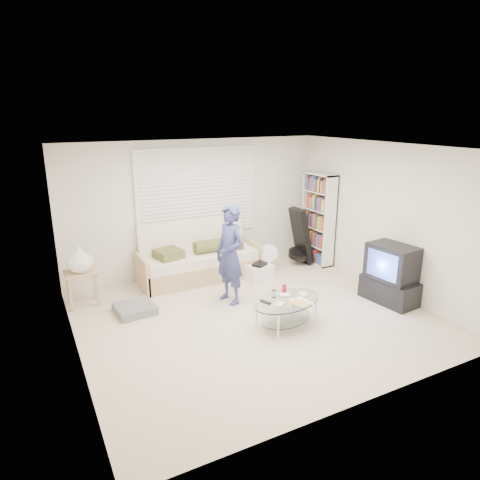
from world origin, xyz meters
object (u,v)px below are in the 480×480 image
futon_sofa (198,260)px  bookshelf (318,219)px  coffee_table (287,305)px  tv_unit (391,275)px

futon_sofa → bookshelf: size_ratio=1.21×
futon_sofa → coffee_table: (0.42, -2.32, -0.02)m
bookshelf → tv_unit: bearing=-93.4°
tv_unit → coffee_table: (-1.94, 0.06, -0.13)m
tv_unit → coffee_table: size_ratio=0.78×
futon_sofa → tv_unit: bearing=-45.4°
futon_sofa → tv_unit: 3.35m
futon_sofa → coffee_table: 2.36m
futon_sofa → bookshelf: bookshelf is taller
tv_unit → coffee_table: tv_unit is taller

